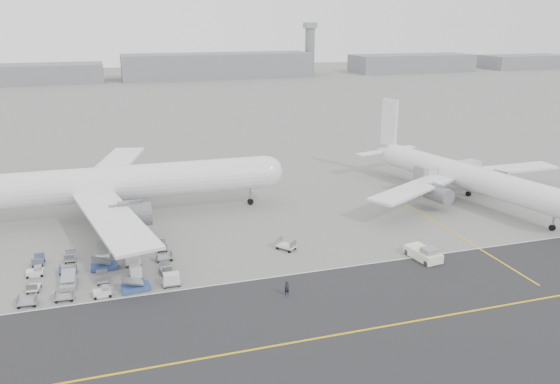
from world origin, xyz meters
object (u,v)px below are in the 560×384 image
object	(u,v)px
airliner_a	(112,184)
jet_bridge	(449,171)
control_tower	(310,47)
airliner_b	(462,175)
ground_crew_a	(287,288)
pushback_tug	(424,253)

from	to	relation	value
airliner_a	jet_bridge	xyz separation A→B (m)	(65.36, -4.23, -2.01)
jet_bridge	control_tower	bearing A→B (deg)	67.92
airliner_b	ground_crew_a	bearing A→B (deg)	-162.80
control_tower	airliner_a	bearing A→B (deg)	-117.57
airliner_a	pushback_tug	bearing A→B (deg)	-125.41
airliner_a	jet_bridge	bearing A→B (deg)	-92.55
jet_bridge	airliner_b	bearing A→B (deg)	-105.78
ground_crew_a	jet_bridge	bearing A→B (deg)	33.04
ground_crew_a	airliner_b	bearing A→B (deg)	28.91
airliner_a	pushback_tug	size ratio (longest dim) A/B	8.08
pushback_tug	airliner_a	bearing A→B (deg)	135.25
airliner_a	ground_crew_a	world-z (taller)	airliner_a
ground_crew_a	pushback_tug	bearing A→B (deg)	8.68
control_tower	ground_crew_a	distance (m)	291.72
control_tower	pushback_tug	world-z (taller)	control_tower
airliner_b	pushback_tug	xyz separation A→B (m)	(-21.68, -22.63, -3.99)
airliner_a	jet_bridge	world-z (taller)	airliner_a
control_tower	airliner_b	size ratio (longest dim) A/B	0.65
jet_bridge	ground_crew_a	bearing A→B (deg)	-152.88
pushback_tug	ground_crew_a	bearing A→B (deg)	-176.90
pushback_tug	control_tower	bearing A→B (deg)	65.14
airliner_b	jet_bridge	xyz separation A→B (m)	(0.64, 5.05, -0.70)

